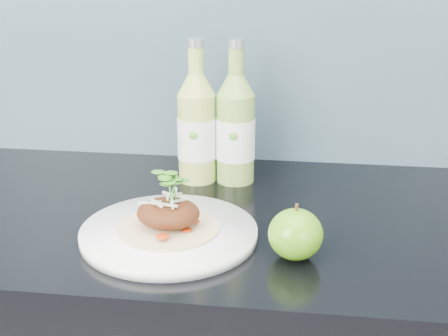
{
  "coord_description": "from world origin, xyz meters",
  "views": [
    {
      "loc": [
        0.12,
        0.71,
        1.34
      ],
      "look_at": [
        -0.0,
        1.65,
        1.0
      ],
      "focal_mm": 50.0,
      "sensor_mm": 36.0,
      "label": 1
    }
  ],
  "objects": [
    {
      "name": "cider_bottle_left",
      "position": [
        -0.08,
        1.84,
        1.0
      ],
      "size": [
        0.08,
        0.08,
        0.28
      ],
      "rotation": [
        0.0,
        0.0,
        0.08
      ],
      "color": "#ADC552",
      "rests_on": "kitchen_counter"
    },
    {
      "name": "pork_taco",
      "position": [
        -0.08,
        1.59,
        0.94
      ],
      "size": [
        0.16,
        0.16,
        0.1
      ],
      "color": "tan",
      "rests_on": "dinner_plate"
    },
    {
      "name": "green_apple",
      "position": [
        0.12,
        1.55,
        0.94
      ],
      "size": [
        0.09,
        0.09,
        0.09
      ],
      "rotation": [
        0.0,
        0.0,
        -0.15
      ],
      "color": "#33880E",
      "rests_on": "kitchen_counter"
    },
    {
      "name": "cider_bottle_right",
      "position": [
        -0.01,
        1.85,
        1.0
      ],
      "size": [
        0.1,
        0.1,
        0.28
      ],
      "rotation": [
        0.0,
        0.0,
        0.41
      ],
      "color": "#7EA545",
      "rests_on": "kitchen_counter"
    },
    {
      "name": "dinner_plate",
      "position": [
        -0.08,
        1.59,
        0.91
      ],
      "size": [
        0.3,
        0.3,
        0.02
      ],
      "color": "white",
      "rests_on": "kitchen_counter"
    }
  ]
}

